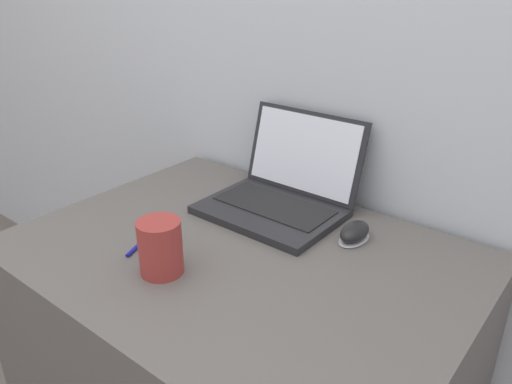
{
  "coord_description": "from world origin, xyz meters",
  "views": [
    {
      "loc": [
        0.64,
        -0.36,
        1.36
      ],
      "look_at": [
        -0.05,
        0.5,
        0.86
      ],
      "focal_mm": 35.0,
      "sensor_mm": 36.0,
      "label": 1
    }
  ],
  "objects_px": {
    "drink_cup": "(160,246)",
    "pen": "(143,241)",
    "laptop": "(282,190)",
    "computer_mouse": "(355,233)"
  },
  "relations": [
    {
      "from": "laptop",
      "to": "computer_mouse",
      "type": "relative_size",
      "value": 3.37
    },
    {
      "from": "pen",
      "to": "laptop",
      "type": "bearing_deg",
      "value": 67.63
    },
    {
      "from": "drink_cup",
      "to": "pen",
      "type": "xyz_separation_m",
      "value": [
        -0.13,
        0.05,
        -0.06
      ]
    },
    {
      "from": "laptop",
      "to": "computer_mouse",
      "type": "height_order",
      "value": "laptop"
    },
    {
      "from": "laptop",
      "to": "computer_mouse",
      "type": "xyz_separation_m",
      "value": [
        0.23,
        -0.03,
        -0.03
      ]
    },
    {
      "from": "drink_cup",
      "to": "computer_mouse",
      "type": "relative_size",
      "value": 1.15
    },
    {
      "from": "computer_mouse",
      "to": "laptop",
      "type": "bearing_deg",
      "value": 172.58
    },
    {
      "from": "pen",
      "to": "computer_mouse",
      "type": "bearing_deg",
      "value": 40.33
    },
    {
      "from": "laptop",
      "to": "pen",
      "type": "relative_size",
      "value": 2.62
    },
    {
      "from": "laptop",
      "to": "pen",
      "type": "bearing_deg",
      "value": -112.37
    }
  ]
}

